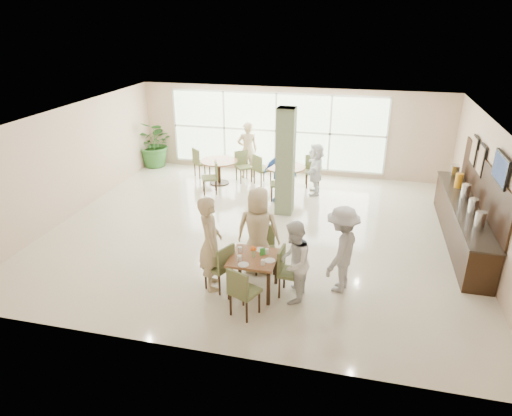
% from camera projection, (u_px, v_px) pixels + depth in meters
% --- Properties ---
extents(ground, '(10.00, 10.00, 0.00)m').
position_uv_depth(ground, '(259.00, 230.00, 11.26)').
color(ground, beige).
rests_on(ground, ground).
extents(room_shell, '(10.00, 10.00, 10.00)m').
position_uv_depth(room_shell, '(260.00, 164.00, 10.59)').
color(room_shell, white).
rests_on(room_shell, ground).
extents(window_bank, '(7.00, 0.04, 7.00)m').
position_uv_depth(window_bank, '(276.00, 131.00, 14.80)').
color(window_bank, silver).
rests_on(window_bank, ground).
extents(column, '(0.45, 0.45, 2.80)m').
position_uv_depth(column, '(285.00, 162.00, 11.70)').
color(column, '#5A6848').
rests_on(column, ground).
extents(main_table, '(0.88, 0.88, 0.75)m').
position_uv_depth(main_table, '(253.00, 262.00, 8.52)').
color(main_table, brown).
rests_on(main_table, ground).
extents(round_table_left, '(1.15, 1.15, 0.75)m').
position_uv_depth(round_table_left, '(219.00, 165.00, 14.10)').
color(round_table_left, brown).
rests_on(round_table_left, ground).
extents(round_table_right, '(1.20, 1.20, 0.75)m').
position_uv_depth(round_table_right, '(285.00, 171.00, 13.55)').
color(round_table_right, brown).
rests_on(round_table_right, ground).
extents(chairs_main_table, '(1.93, 2.10, 0.95)m').
position_uv_depth(chairs_main_table, '(255.00, 269.00, 8.60)').
color(chairs_main_table, '#505931').
rests_on(chairs_main_table, ground).
extents(chairs_table_left, '(2.07, 1.97, 0.95)m').
position_uv_depth(chairs_table_left, '(218.00, 169.00, 14.14)').
color(chairs_table_left, '#505931').
rests_on(chairs_table_left, ground).
extents(chairs_table_right, '(2.11, 1.85, 0.95)m').
position_uv_depth(chairs_table_right, '(285.00, 175.00, 13.61)').
color(chairs_table_right, '#505931').
rests_on(chairs_table_right, ground).
extents(tabletop_clutter, '(0.77, 0.82, 0.21)m').
position_uv_depth(tabletop_clutter, '(255.00, 255.00, 8.43)').
color(tabletop_clutter, white).
rests_on(tabletop_clutter, main_table).
extents(buffet_counter, '(0.64, 4.70, 1.95)m').
position_uv_depth(buffet_counter, '(463.00, 219.00, 10.49)').
color(buffet_counter, black).
rests_on(buffet_counter, ground).
extents(wall_tv, '(0.06, 1.00, 0.58)m').
position_uv_depth(wall_tv, '(501.00, 169.00, 8.82)').
color(wall_tv, black).
rests_on(wall_tv, ground).
extents(framed_art_a, '(0.05, 0.55, 0.70)m').
position_uv_depth(framed_art_a, '(481.00, 160.00, 10.36)').
color(framed_art_a, black).
rests_on(framed_art_a, ground).
extents(framed_art_b, '(0.05, 0.55, 0.70)m').
position_uv_depth(framed_art_b, '(474.00, 150.00, 11.08)').
color(framed_art_b, black).
rests_on(framed_art_b, ground).
extents(potted_plant, '(1.71, 1.71, 1.63)m').
position_uv_depth(potted_plant, '(155.00, 143.00, 15.59)').
color(potted_plant, '#2F692A').
rests_on(potted_plant, ground).
extents(teen_left, '(0.67, 0.80, 1.87)m').
position_uv_depth(teen_left, '(210.00, 243.00, 8.58)').
color(teen_left, tan).
rests_on(teen_left, ground).
extents(teen_far, '(0.90, 0.52, 1.81)m').
position_uv_depth(teen_far, '(258.00, 231.00, 9.14)').
color(teen_far, tan).
rests_on(teen_far, ground).
extents(teen_right, '(0.61, 0.77, 1.58)m').
position_uv_depth(teen_right, '(293.00, 262.00, 8.22)').
color(teen_right, white).
rests_on(teen_right, ground).
extents(teen_standing, '(0.93, 1.24, 1.72)m').
position_uv_depth(teen_standing, '(341.00, 249.00, 8.52)').
color(teen_standing, '#ABABAD').
rests_on(teen_standing, ground).
extents(adult_a, '(1.01, 0.67, 1.62)m').
position_uv_depth(adult_a, '(280.00, 174.00, 12.68)').
color(adult_a, '#4478CD').
rests_on(adult_a, ground).
extents(adult_b, '(0.73, 1.45, 1.51)m').
position_uv_depth(adult_b, '(316.00, 169.00, 13.23)').
color(adult_b, white).
rests_on(adult_b, ground).
extents(adult_standing, '(0.78, 0.66, 1.81)m').
position_uv_depth(adult_standing, '(248.00, 150.00, 14.52)').
color(adult_standing, tan).
rests_on(adult_standing, ground).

